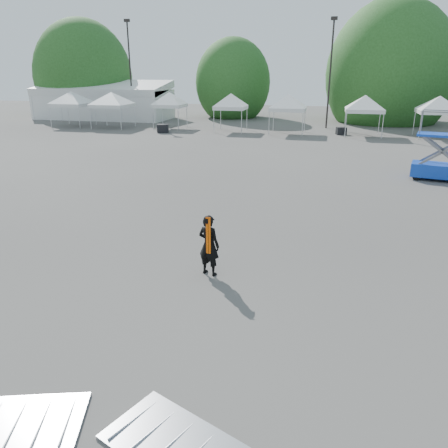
# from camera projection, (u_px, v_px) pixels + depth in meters

# --- Properties ---
(ground) EXTENTS (120.00, 120.00, 0.00)m
(ground) POSITION_uv_depth(u_px,v_px,m) (205.00, 250.00, 13.44)
(ground) COLOR #474442
(ground) RESTS_ON ground
(marquee) EXTENTS (15.00, 6.25, 4.23)m
(marquee) POSITION_uv_depth(u_px,v_px,m) (104.00, 101.00, 49.75)
(marquee) COLOR silver
(marquee) RESTS_ON ground
(light_pole_west) EXTENTS (0.60, 0.25, 10.30)m
(light_pole_west) POSITION_uv_depth(u_px,v_px,m) (130.00, 65.00, 46.68)
(light_pole_west) COLOR black
(light_pole_west) RESTS_ON ground
(light_pole_east) EXTENTS (0.60, 0.25, 9.80)m
(light_pole_east) POSITION_uv_depth(u_px,v_px,m) (331.00, 67.00, 40.28)
(light_pole_east) COLOR black
(light_pole_east) RESTS_ON ground
(tree_far_w) EXTENTS (4.80, 4.80, 7.30)m
(tree_far_w) POSITION_uv_depth(u_px,v_px,m) (84.00, 77.00, 52.53)
(tree_far_w) COLOR #382314
(tree_far_w) RESTS_ON ground
(tree_mid_w) EXTENTS (4.16, 4.16, 6.33)m
(tree_mid_w) POSITION_uv_depth(u_px,v_px,m) (233.00, 83.00, 50.58)
(tree_mid_w) COLOR #382314
(tree_mid_w) RESTS_ON ground
(tree_mid_e) EXTENTS (5.12, 5.12, 7.79)m
(tree_mid_e) POSITION_uv_depth(u_px,v_px,m) (390.00, 75.00, 45.60)
(tree_mid_e) COLOR #382314
(tree_mid_e) RESTS_ON ground
(tent_a) EXTENTS (4.65, 4.65, 3.88)m
(tent_a) POSITION_uv_depth(u_px,v_px,m) (71.00, 94.00, 42.56)
(tent_a) COLOR silver
(tent_a) RESTS_ON ground
(tent_b) EXTENTS (4.67, 4.67, 3.88)m
(tent_b) POSITION_uv_depth(u_px,v_px,m) (111.00, 95.00, 41.36)
(tent_b) COLOR silver
(tent_b) RESTS_ON ground
(tent_c) EXTENTS (3.86, 3.86, 3.88)m
(tent_c) POSITION_uv_depth(u_px,v_px,m) (169.00, 95.00, 41.20)
(tent_c) COLOR silver
(tent_c) RESTS_ON ground
(tent_d) EXTENTS (3.83, 3.83, 3.88)m
(tent_d) POSITION_uv_depth(u_px,v_px,m) (231.00, 96.00, 38.91)
(tent_d) COLOR silver
(tent_d) RESTS_ON ground
(tent_e) EXTENTS (4.28, 4.28, 3.88)m
(tent_e) POSITION_uv_depth(u_px,v_px,m) (289.00, 97.00, 37.52)
(tent_e) COLOR silver
(tent_e) RESTS_ON ground
(tent_f) EXTENTS (4.37, 4.37, 3.88)m
(tent_f) POSITION_uv_depth(u_px,v_px,m) (366.00, 98.00, 36.24)
(tent_f) COLOR silver
(tent_f) RESTS_ON ground
(tent_g) EXTENTS (4.38, 4.38, 3.88)m
(tent_g) POSITION_uv_depth(u_px,v_px,m) (440.00, 99.00, 35.20)
(tent_g) COLOR silver
(tent_g) RESTS_ON ground
(man) EXTENTS (0.71, 0.57, 1.69)m
(man) POSITION_uv_depth(u_px,v_px,m) (209.00, 245.00, 11.62)
(man) COLOR black
(man) RESTS_ON ground
(scissor_lift) EXTENTS (2.85, 1.85, 3.39)m
(scissor_lift) POSITION_uv_depth(u_px,v_px,m) (443.00, 146.00, 21.55)
(scissor_lift) COLOR #0D46AE
(scissor_lift) RESTS_ON ground
(barrier_left) EXTENTS (2.68, 1.89, 0.08)m
(barrier_left) POSITION_uv_depth(u_px,v_px,m) (4.00, 424.00, 6.80)
(barrier_left) COLOR #ABADB3
(barrier_left) RESTS_ON ground
(crate_west) EXTENTS (1.09, 0.94, 0.73)m
(crate_west) POSITION_uv_depth(u_px,v_px,m) (163.00, 129.00, 38.82)
(crate_west) COLOR black
(crate_west) RESTS_ON ground
(crate_mid) EXTENTS (0.96, 0.84, 0.63)m
(crate_mid) POSITION_uv_depth(u_px,v_px,m) (341.00, 131.00, 37.67)
(crate_mid) COLOR black
(crate_mid) RESTS_ON ground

